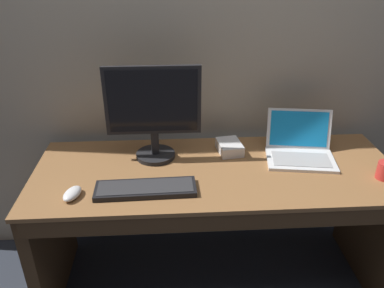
% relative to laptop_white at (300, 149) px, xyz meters
% --- Properties ---
extents(ground_plane, '(14.00, 14.00, 0.00)m').
position_rel_laptop_white_xyz_m(ground_plane, '(-0.43, -0.10, -0.77)').
color(ground_plane, '#2D333D').
extents(back_wall, '(3.81, 0.04, 2.75)m').
position_rel_laptop_white_xyz_m(back_wall, '(-0.43, 0.31, 0.61)').
color(back_wall, '#ADA38E').
rests_on(back_wall, ground).
extents(desk, '(1.75, 0.67, 0.72)m').
position_rel_laptop_white_xyz_m(desk, '(-0.43, -0.11, -0.29)').
color(desk, olive).
rests_on(desk, ground).
extents(laptop_white, '(0.37, 0.33, 0.21)m').
position_rel_laptop_white_xyz_m(laptop_white, '(0.00, 0.00, 0.00)').
color(laptop_white, white).
rests_on(laptop_white, desk).
extents(external_monitor, '(0.46, 0.20, 0.48)m').
position_rel_laptop_white_xyz_m(external_monitor, '(-0.73, 0.03, 0.20)').
color(external_monitor, black).
rests_on(external_monitor, desk).
extents(wired_keyboard, '(0.44, 0.15, 0.03)m').
position_rel_laptop_white_xyz_m(wired_keyboard, '(-0.77, -0.26, -0.03)').
color(wired_keyboard, black).
rests_on(wired_keyboard, desk).
extents(computer_mouse, '(0.09, 0.13, 0.04)m').
position_rel_laptop_white_xyz_m(computer_mouse, '(-1.08, -0.29, -0.03)').
color(computer_mouse, white).
rests_on(computer_mouse, desk).
extents(external_drive_box, '(0.14, 0.17, 0.05)m').
position_rel_laptop_white_xyz_m(external_drive_box, '(-0.35, 0.07, -0.02)').
color(external_drive_box, silver).
rests_on(external_drive_box, desk).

